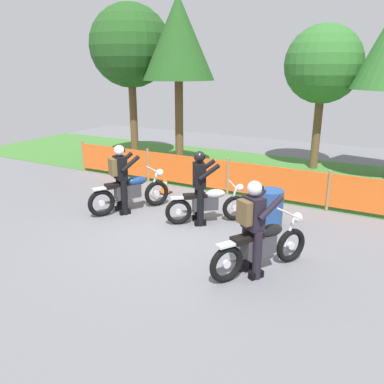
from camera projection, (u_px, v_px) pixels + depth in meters
name	position (u px, v px, depth m)	size (l,w,h in m)	color
ground	(177.00, 229.00, 8.56)	(24.00, 24.00, 0.02)	slate
grass_verge	(260.00, 172.00, 13.18)	(24.00, 5.54, 0.01)	#427A33
barrier_fence	(228.00, 176.00, 10.71)	(10.92, 0.08, 1.05)	#997547
tree_leftmost	(130.00, 47.00, 13.59)	(2.88, 2.88, 5.59)	brown
tree_near_left	(178.00, 39.00, 12.28)	(2.36, 2.36, 5.65)	brown
tree_near_right	(323.00, 65.00, 12.62)	(2.54, 2.54, 4.80)	brown
motorcycle_lead	(208.00, 204.00, 8.78)	(1.59, 1.30, 0.92)	black
motorcycle_trailing	(130.00, 192.00, 9.49)	(1.19, 1.89, 1.01)	black
motorcycle_third	(261.00, 246.00, 6.64)	(1.19, 1.83, 0.98)	black
rider_lead	(200.00, 185.00, 8.61)	(0.73, 0.72, 1.69)	black
rider_trailing	(120.00, 175.00, 9.24)	(0.71, 0.79, 1.69)	black
rider_third	(252.00, 223.00, 6.39)	(0.71, 0.79, 1.69)	black
traffic_cone	(165.00, 185.00, 10.89)	(0.32, 0.32, 0.53)	black
spare_drum	(270.00, 209.00, 8.49)	(0.58, 0.58, 0.88)	navy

